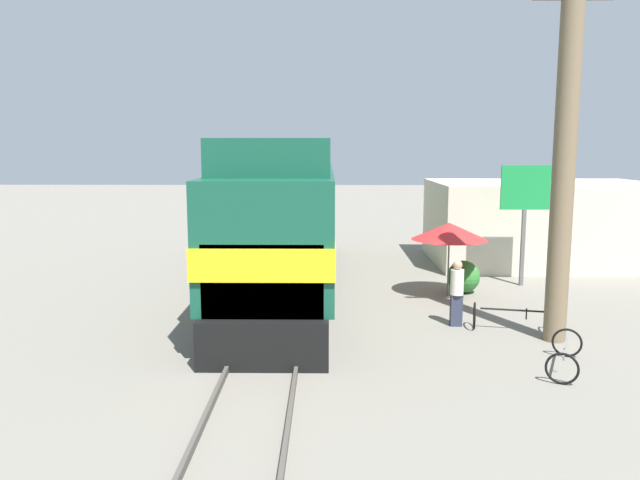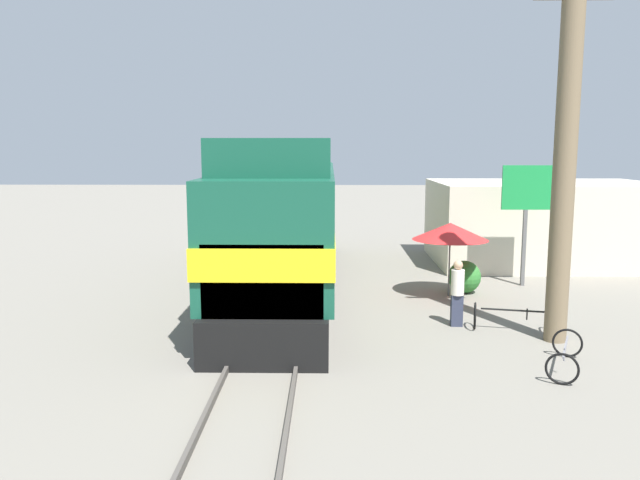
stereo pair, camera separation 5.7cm
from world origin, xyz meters
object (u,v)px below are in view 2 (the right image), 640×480
at_px(bicycle, 513,317).
at_px(bicycle_spare, 565,355).
at_px(utility_pole, 565,151).
at_px(vendor_umbrella, 450,231).
at_px(locomotive, 286,226).
at_px(person_bystander, 457,291).
at_px(billboard_sign, 526,197).

relative_size(bicycle, bicycle_spare, 1.04).
distance_m(utility_pole, vendor_umbrella, 5.43).
height_order(locomotive, vendor_umbrella, locomotive).
xyz_separation_m(vendor_umbrella, person_bystander, (-0.41, -3.30, -1.10)).
bearing_deg(person_bystander, vendor_umbrella, 82.91).
relative_size(billboard_sign, person_bystander, 2.32).
distance_m(locomotive, person_bystander, 6.38).
relative_size(locomotive, bicycle_spare, 8.28).
relative_size(locomotive, vendor_umbrella, 6.91).
height_order(billboard_sign, bicycle, billboard_sign).
distance_m(utility_pole, bicycle, 4.34).
relative_size(vendor_umbrella, person_bystander, 1.34).
distance_m(vendor_umbrella, bicycle_spare, 6.86).
bearing_deg(utility_pole, vendor_umbrella, 110.91).
bearing_deg(bicycle_spare, bicycle, 119.12).
bearing_deg(bicycle, bicycle_spare, -162.42).
xyz_separation_m(vendor_umbrella, billboard_sign, (2.78, 1.56, 0.93)).
bearing_deg(utility_pole, locomotive, 142.17).
bearing_deg(locomotive, bicycle_spare, -49.24).
bearing_deg(bicycle, locomotive, 65.14).
xyz_separation_m(locomotive, billboard_sign, (7.91, 0.74, 0.87)).
height_order(locomotive, person_bystander, locomotive).
relative_size(billboard_sign, bicycle, 1.98).
relative_size(utility_pole, bicycle, 4.44).
bearing_deg(billboard_sign, utility_pole, -99.86).
relative_size(locomotive, billboard_sign, 4.00).
xyz_separation_m(utility_pole, billboard_sign, (1.05, 6.07, -1.58)).
xyz_separation_m(utility_pole, person_bystander, (-2.13, 1.20, -3.60)).
relative_size(billboard_sign, bicycle_spare, 2.07).
relative_size(utility_pole, person_bystander, 5.18).
bearing_deg(vendor_umbrella, bicycle, -75.99).
distance_m(vendor_umbrella, person_bystander, 3.51).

